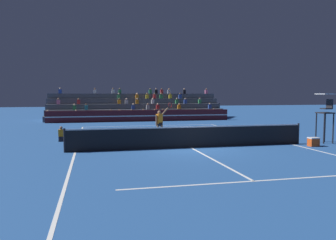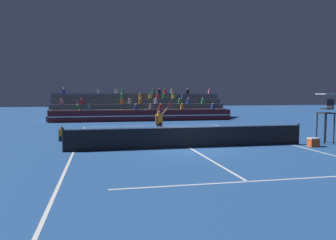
% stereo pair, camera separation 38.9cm
% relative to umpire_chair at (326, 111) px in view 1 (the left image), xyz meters
% --- Properties ---
extents(ground_plane, '(120.00, 120.00, 0.00)m').
position_rel_umpire_chair_xyz_m(ground_plane, '(-7.60, 0.00, -1.72)').
color(ground_plane, '#285699').
extents(court_lines, '(11.10, 23.90, 0.01)m').
position_rel_umpire_chair_xyz_m(court_lines, '(-7.60, 0.00, -1.71)').
color(court_lines, white).
rests_on(court_lines, ground).
extents(tennis_net, '(12.00, 0.10, 1.10)m').
position_rel_umpire_chair_xyz_m(tennis_net, '(-7.60, 0.00, -1.17)').
color(tennis_net, black).
rests_on(tennis_net, ground).
extents(sponsor_banner_wall, '(18.00, 0.26, 1.10)m').
position_rel_umpire_chair_xyz_m(sponsor_banner_wall, '(-7.60, 16.60, -1.17)').
color(sponsor_banner_wall, '#51191E').
rests_on(sponsor_banner_wall, ground).
extents(bleacher_stand, '(18.62, 4.75, 3.38)m').
position_rel_umpire_chair_xyz_m(bleacher_stand, '(-7.59, 20.40, -0.70)').
color(bleacher_stand, '#4C515B').
rests_on(bleacher_stand, ground).
extents(umpire_chair, '(0.76, 0.84, 2.67)m').
position_rel_umpire_chair_xyz_m(umpire_chair, '(0.00, 0.00, 0.00)').
color(umpire_chair, black).
rests_on(umpire_chair, ground).
extents(ball_kid_courtside, '(0.30, 0.36, 0.84)m').
position_rel_umpire_chair_xyz_m(ball_kid_courtside, '(-14.03, 3.81, -1.39)').
color(ball_kid_courtside, black).
rests_on(ball_kid_courtside, ground).
extents(tennis_player, '(1.18, 0.84, 2.21)m').
position_rel_umpire_chair_xyz_m(tennis_player, '(-8.56, 2.91, -0.74)').
color(tennis_player, brown).
rests_on(tennis_player, ground).
extents(tennis_ball, '(0.07, 0.07, 0.07)m').
position_rel_umpire_chair_xyz_m(tennis_ball, '(-3.32, 10.04, -1.68)').
color(tennis_ball, '#C6DB33').
rests_on(tennis_ball, ground).
extents(equipment_cooler, '(0.50, 0.38, 0.45)m').
position_rel_umpire_chair_xyz_m(equipment_cooler, '(-1.41, -0.94, -1.49)').
color(equipment_cooler, '#D84C19').
rests_on(equipment_cooler, ground).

